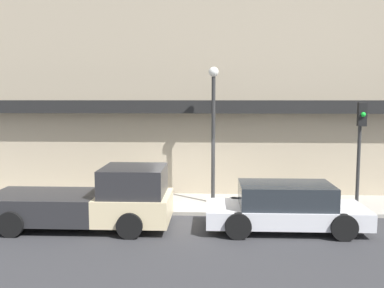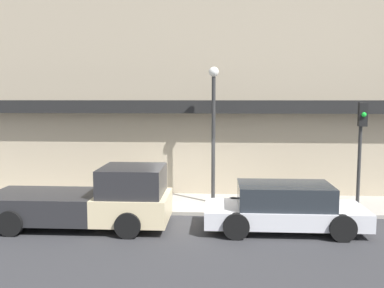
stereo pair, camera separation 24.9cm
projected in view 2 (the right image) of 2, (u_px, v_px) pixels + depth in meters
ground_plane at (189, 216)px, 14.47m from camera, size 80.00×80.00×0.00m
sidewalk at (191, 204)px, 15.85m from camera, size 36.00×2.81×0.12m
building at (196, 63)px, 18.13m from camera, size 19.80×3.80×10.89m
pickup_truck at (93, 200)px, 13.16m from camera, size 5.53×2.29×1.89m
parked_car at (284, 207)px, 12.81m from camera, size 4.75×2.10×1.41m
fire_hydrant at (139, 195)px, 15.46m from camera, size 0.19×0.19×0.68m
street_lamp at (213, 117)px, 15.43m from camera, size 0.36×0.36×4.95m
traffic_light at (361, 137)px, 14.49m from camera, size 0.28×0.42×3.69m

